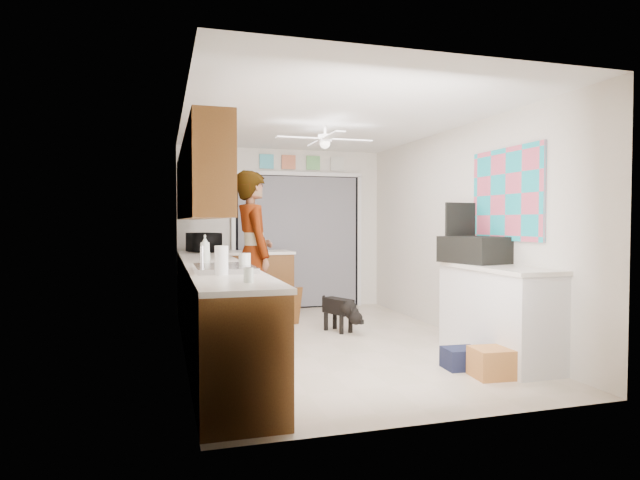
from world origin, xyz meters
TOP-DOWN VIEW (x-y plane):
  - floor at (0.00, 0.00)m, footprint 5.00×5.00m
  - ceiling at (0.00, 0.00)m, footprint 5.00×5.00m
  - wall_back at (0.00, 2.50)m, footprint 3.20×0.00m
  - wall_front at (0.00, -2.50)m, footprint 3.20×0.00m
  - wall_left at (-1.60, 0.00)m, footprint 0.00×5.00m
  - wall_right at (1.60, 0.00)m, footprint 0.00×5.00m
  - left_base_cabinets at (-1.30, 0.00)m, footprint 0.60×4.80m
  - left_countertop at (-1.29, 0.00)m, footprint 0.62×4.80m
  - upper_cabinets at (-1.44, 0.20)m, footprint 0.32×4.00m
  - sink_basin at (-1.29, -1.00)m, footprint 0.50×0.76m
  - faucet at (-1.48, -1.00)m, footprint 0.03×0.03m
  - peninsula_base at (-0.50, 2.00)m, footprint 1.00×0.60m
  - peninsula_top at (-0.50, 2.00)m, footprint 1.04×0.64m
  - back_opening_recess at (0.25, 2.47)m, footprint 2.00×0.06m
  - curtain_panel at (0.25, 2.43)m, footprint 1.90×0.03m
  - door_trim_left at (-0.77, 2.44)m, footprint 0.06×0.04m
  - door_trim_right at (1.27, 2.44)m, footprint 0.06×0.04m
  - door_trim_head at (0.25, 2.44)m, footprint 2.10×0.04m
  - header_frame_1 at (-0.25, 2.47)m, footprint 0.22×0.02m
  - header_frame_2 at (0.10, 2.47)m, footprint 0.22×0.02m
  - header_frame_3 at (0.50, 2.47)m, footprint 0.22×0.02m
  - header_frame_4 at (0.90, 2.47)m, footprint 0.22×0.02m
  - route66_sign at (-0.95, 2.47)m, footprint 0.22×0.02m
  - right_counter_base at (1.35, -1.20)m, footprint 0.50×1.40m
  - right_counter_top at (1.34, -1.20)m, footprint 0.54×1.44m
  - abstract_painting at (1.58, -1.00)m, footprint 0.03×1.15m
  - ceiling_fan at (0.00, 0.20)m, footprint 1.14×1.14m
  - microwave at (-1.25, 1.91)m, footprint 0.49×0.58m
  - soap_bottle at (-1.38, 0.06)m, footprint 0.13×0.13m
  - jar_a at (-1.10, -0.95)m, footprint 0.14×0.14m
  - jar_b at (-1.22, -1.96)m, footprint 0.08×0.08m
  - paper_towel_roll at (-1.35, -1.36)m, footprint 0.14×0.14m
  - suitcase at (1.32, -0.84)m, footprint 0.62×0.74m
  - suitcase_rim at (1.32, -0.84)m, footprint 0.56×0.67m
  - suitcase_lid at (1.32, -0.55)m, footprint 0.42×0.13m
  - cardboard_box at (1.00, -1.69)m, footprint 0.44×0.35m
  - navy_crate at (0.85, -1.36)m, footprint 0.33×0.28m
  - cabinet_door_panel at (-0.22, 1.08)m, footprint 0.36×0.23m
  - man at (-0.77, 0.58)m, footprint 0.56×0.77m
  - dog at (0.28, 0.57)m, footprint 0.46×0.64m

SIDE VIEW (x-z plane):
  - floor at x=0.00m, z-range 0.00..0.00m
  - navy_crate at x=0.85m, z-range 0.00..0.19m
  - cardboard_box at x=1.00m, z-range 0.00..0.26m
  - dog at x=0.28m, z-range 0.00..0.47m
  - cabinet_door_panel at x=-0.22m, z-range 0.00..0.51m
  - left_base_cabinets at x=-1.30m, z-range 0.00..0.90m
  - peninsula_base at x=-0.50m, z-range 0.00..0.90m
  - right_counter_base at x=1.35m, z-range 0.00..0.90m
  - left_countertop at x=-1.29m, z-range 0.90..0.94m
  - peninsula_top at x=-0.50m, z-range 0.90..0.94m
  - right_counter_top at x=1.34m, z-range 0.90..0.94m
  - sink_basin at x=-1.29m, z-range 0.92..0.98m
  - suitcase_rim at x=1.32m, z-range 0.96..0.98m
  - man at x=-0.77m, z-range 0.00..1.97m
  - jar_b at x=-1.22m, z-range 0.94..1.05m
  - jar_a at x=-1.10m, z-range 0.94..1.09m
  - faucet at x=-1.48m, z-range 0.94..1.16m
  - back_opening_recess at x=0.25m, z-range 0.00..2.10m
  - door_trim_left at x=-0.77m, z-range 0.00..2.10m
  - door_trim_right at x=1.27m, z-range 0.00..2.10m
  - curtain_panel at x=0.25m, z-range 0.03..2.08m
  - paper_towel_roll at x=-1.35m, z-range 0.94..1.18m
  - microwave at x=-1.25m, z-range 0.94..1.21m
  - suitcase at x=1.32m, z-range 0.94..1.22m
  - soap_bottle at x=-1.38m, z-range 0.94..1.23m
  - wall_back at x=0.00m, z-range -0.35..2.85m
  - wall_front at x=0.00m, z-range -0.35..2.85m
  - wall_left at x=-1.60m, z-range -1.25..3.75m
  - wall_right at x=1.60m, z-range -1.25..3.75m
  - suitcase_lid at x=1.32m, z-range 1.08..1.58m
  - abstract_painting at x=1.58m, z-range 1.17..2.12m
  - upper_cabinets at x=-1.44m, z-range 1.40..2.20m
  - door_trim_head at x=0.25m, z-range 2.09..2.15m
  - header_frame_1 at x=-0.25m, z-range 2.19..2.41m
  - header_frame_2 at x=0.10m, z-range 2.19..2.41m
  - header_frame_3 at x=0.50m, z-range 2.19..2.41m
  - header_frame_4 at x=0.90m, z-range 2.19..2.41m
  - route66_sign at x=-0.95m, z-range 2.17..2.43m
  - ceiling_fan at x=0.00m, z-range 2.20..2.44m
  - ceiling at x=0.00m, z-range 2.50..2.50m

